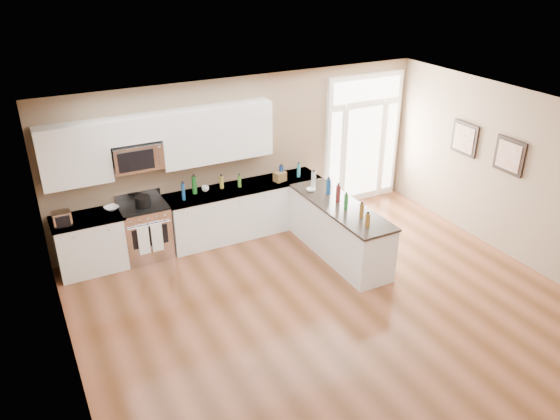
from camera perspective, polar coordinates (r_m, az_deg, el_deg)
name	(u,v)px	position (r m, az deg, el deg)	size (l,w,h in m)	color
ground	(371,347)	(7.52, 9.46, -13.94)	(8.00, 8.00, 0.00)	#512D17
room_shell	(381,233)	(6.57, 10.54, -2.40)	(8.00, 8.00, 8.00)	#897157
back_cabinet_left	(91,245)	(9.30, -19.14, -3.46)	(1.10, 0.66, 0.94)	white
back_cabinet_right	(245,211)	(9.91, -3.65, -0.10)	(2.85, 0.66, 0.94)	white
peninsula_cabinet	(339,232)	(9.24, 6.17, -2.27)	(0.69, 2.32, 0.94)	white
upper_cabinet_left	(74,155)	(8.84, -20.75, 5.38)	(1.04, 0.33, 0.95)	white
upper_cabinet_right	(217,133)	(9.34, -6.63, 7.96)	(1.94, 0.33, 0.95)	white
upper_cabinet_short	(133,129)	(8.89, -15.10, 8.17)	(0.82, 0.33, 0.40)	white
microwave	(137,156)	(8.99, -14.73, 5.44)	(0.78, 0.41, 0.42)	silver
entry_door	(363,139)	(11.06, 8.65, 7.30)	(1.70, 0.10, 2.60)	white
wall_art_near	(465,139)	(10.26, 18.72, 7.08)	(0.05, 0.58, 0.58)	black
wall_art_far	(509,156)	(9.64, 22.85, 5.22)	(0.05, 0.58, 0.58)	black
kitchen_range	(146,231)	(9.40, -13.87, -2.11)	(0.76, 0.68, 1.08)	silver
stockpot	(143,201)	(9.12, -14.15, 0.92)	(0.25, 0.25, 0.19)	black
toaster_oven	(62,219)	(8.89, -21.82, -0.85)	(0.26, 0.21, 0.23)	silver
cardboard_box	(280,177)	(9.84, -0.01, 3.51)	(0.21, 0.15, 0.17)	brown
bowl_left	(111,208)	(9.19, -17.21, 0.20)	(0.22, 0.22, 0.05)	white
bowl_peninsula	(311,190)	(9.46, 3.25, 2.11)	(0.16, 0.16, 0.05)	white
cup_counter	(205,189)	(9.52, -7.81, 2.23)	(0.12, 0.12, 0.10)	white
counter_bottles	(288,188)	(9.25, 0.88, 2.31)	(2.35, 2.45, 0.32)	#19591E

